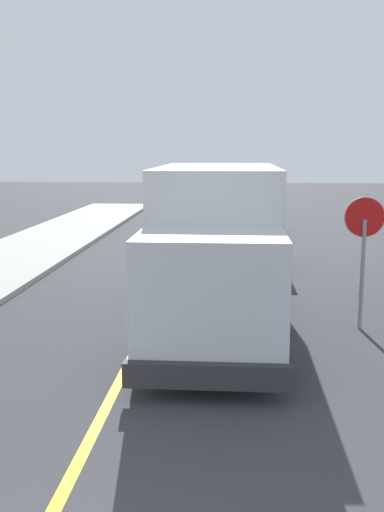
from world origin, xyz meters
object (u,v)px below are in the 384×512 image
Objects in this scene: box_truck at (217,240)px; stop_sign at (364,237)px; parked_car_near at (251,241)px; parked_car_far at (244,201)px; parked_car_mid at (247,215)px.

stop_sign is at bearing -0.23° from box_truck.
parked_car_near and parked_car_far have the same top height.
parked_car_near is at bearing -89.93° from parked_car_mid.
parked_car_near is 6.89m from parked_car_mid.
box_truck is at bearing -93.56° from parked_car_mid.
stop_sign reaches higher than parked_car_mid.
parked_car_near and parked_car_mid have the same top height.
parked_car_near is 1.00× the size of parked_car_mid.
stop_sign is (2.88, -0.01, 0.09)m from box_truck.
box_truck is 20.40m from parked_car_far.
stop_sign is (2.11, -20.37, 1.06)m from parked_car_far.
box_truck is 1.62× the size of parked_car_near.
parked_car_mid is at bearing -89.59° from parked_car_far.
parked_car_mid is at bearing 98.86° from stop_sign.
parked_car_near is 1.67× the size of stop_sign.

